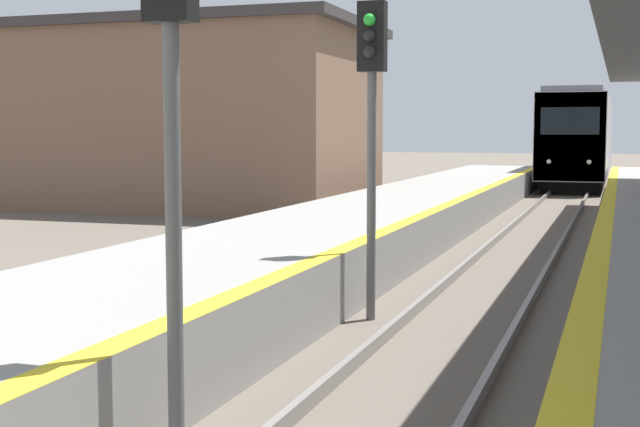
# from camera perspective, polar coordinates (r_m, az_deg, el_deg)

# --- Properties ---
(train) EXTENTS (2.69, 19.03, 4.24)m
(train) POSITION_cam_1_polar(r_m,az_deg,el_deg) (44.59, 16.33, 4.66)
(train) COLOR black
(train) RESTS_ON ground
(signal_near) EXTENTS (0.36, 0.31, 4.18)m
(signal_near) POSITION_cam_1_polar(r_m,az_deg,el_deg) (6.49, -9.56, 8.97)
(signal_near) COLOR #595959
(signal_near) RESTS_ON ground
(signal_mid) EXTENTS (0.36, 0.31, 4.18)m
(signal_mid) POSITION_cam_1_polar(r_m,az_deg,el_deg) (11.71, 3.32, 7.38)
(signal_mid) COLOR #595959
(signal_mid) RESTS_ON ground
(station_building) EXTENTS (12.36, 7.51, 5.96)m
(station_building) POSITION_cam_1_polar(r_m,az_deg,el_deg) (30.01, -8.74, 6.19)
(station_building) COLOR brown
(station_building) RESTS_ON ground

